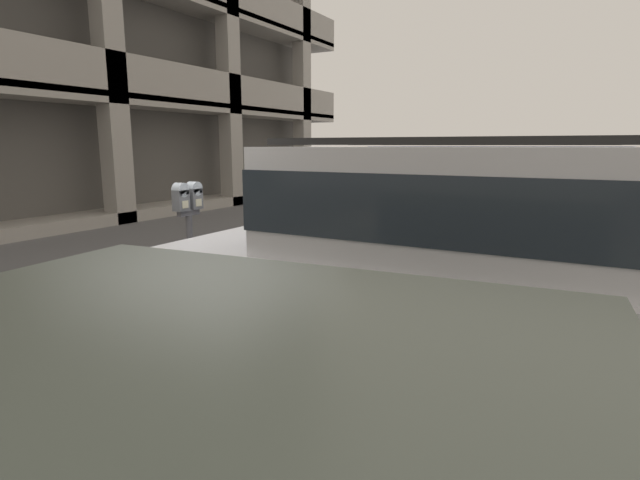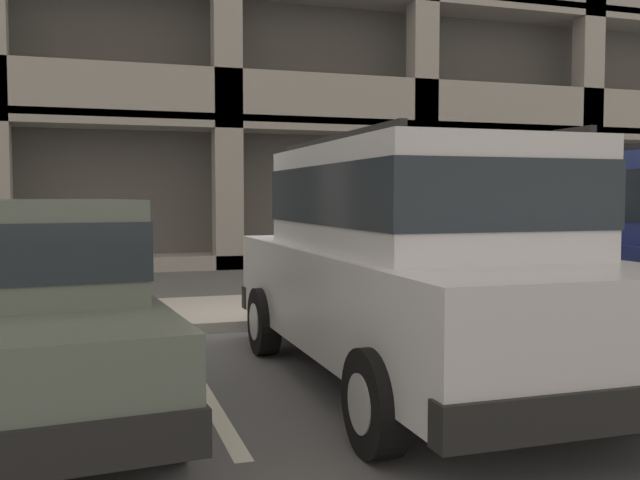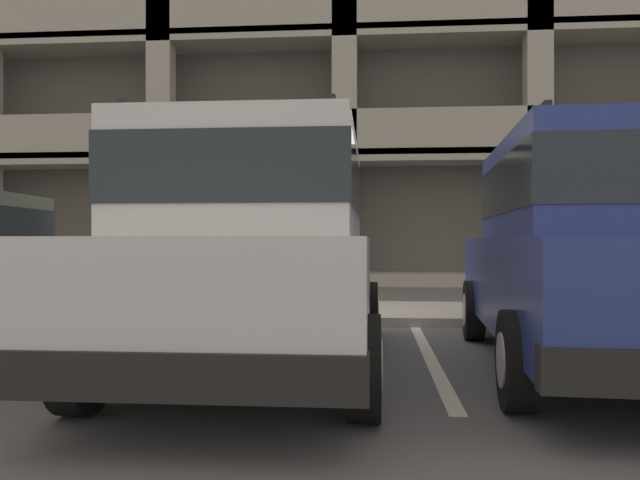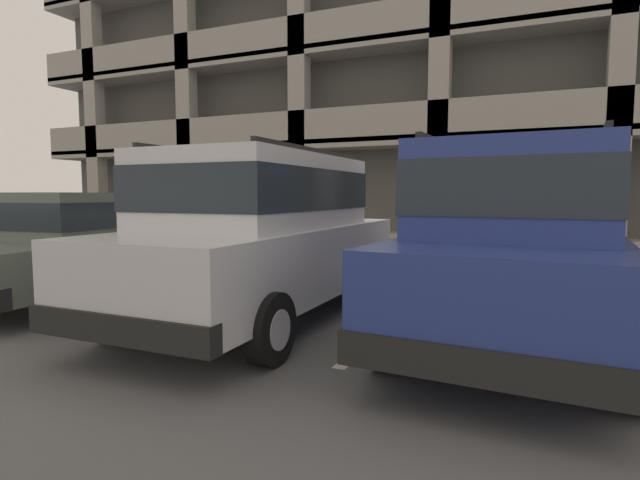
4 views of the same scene
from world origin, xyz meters
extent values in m
cube|color=#565659|center=(0.00, 0.00, -0.05)|extent=(80.00, 80.00, 0.10)
cube|color=#ADA89E|center=(0.00, 1.30, 0.06)|extent=(40.00, 2.20, 0.12)
cube|color=#606060|center=(-8.00, 1.30, 0.12)|extent=(0.03, 2.16, 0.00)
cube|color=#606060|center=(-4.00, 1.30, 0.12)|extent=(0.03, 2.16, 0.00)
cube|color=#606060|center=(0.00, 1.30, 0.12)|extent=(0.03, 2.16, 0.00)
cube|color=#606060|center=(4.00, 1.30, 0.12)|extent=(0.03, 2.16, 0.00)
cube|color=silver|center=(-4.74, -1.40, 0.00)|extent=(0.12, 4.80, 0.01)
cube|color=silver|center=(-1.58, -1.40, 0.00)|extent=(0.12, 4.80, 0.01)
cube|color=silver|center=(1.58, -1.40, 0.00)|extent=(0.12, 4.80, 0.01)
cube|color=silver|center=(0.09, -2.49, 0.73)|extent=(1.85, 4.70, 0.80)
cube|color=silver|center=(0.09, -2.54, 1.55)|extent=(1.63, 2.92, 0.84)
cube|color=#232B33|center=(0.09, -2.54, 1.57)|extent=(1.65, 2.94, 0.46)
cube|color=black|center=(0.10, -0.18, 0.45)|extent=(1.88, 0.16, 0.24)
cube|color=black|center=(0.09, -4.80, 0.45)|extent=(1.88, 0.16, 0.24)
cube|color=silver|center=(0.67, -0.13, 0.81)|extent=(0.24, 0.03, 0.14)
cube|color=silver|center=(-0.47, -0.13, 0.81)|extent=(0.24, 0.03, 0.14)
cylinder|color=black|center=(1.00, -1.03, 0.33)|extent=(0.20, 0.66, 0.66)
cylinder|color=#B2B2B7|center=(1.00, -1.03, 0.33)|extent=(0.22, 0.36, 0.36)
cylinder|color=black|center=(-0.81, -1.03, 0.33)|extent=(0.20, 0.66, 0.66)
cylinder|color=#B2B2B7|center=(-0.81, -1.03, 0.33)|extent=(0.22, 0.36, 0.36)
cylinder|color=black|center=(0.99, -3.95, 0.33)|extent=(0.20, 0.66, 0.66)
cylinder|color=#B2B2B7|center=(0.99, -3.95, 0.33)|extent=(0.22, 0.36, 0.36)
cylinder|color=black|center=(-0.81, -3.94, 0.33)|extent=(0.20, 0.66, 0.66)
cylinder|color=#B2B2B7|center=(-0.81, -3.94, 0.33)|extent=(0.22, 0.36, 0.36)
cube|color=black|center=(0.78, -2.54, 2.01)|extent=(0.06, 2.62, 0.05)
cube|color=black|center=(-0.60, -2.54, 2.01)|extent=(0.06, 2.62, 0.05)
cube|color=#5B665B|center=(-2.94, -2.32, 0.60)|extent=(2.09, 4.54, 0.60)
cube|color=#5B665B|center=(-2.91, -2.62, 1.22)|extent=(1.67, 2.11, 0.64)
cube|color=#232B33|center=(-2.91, -2.62, 1.24)|extent=(1.70, 2.13, 0.35)
cube|color=black|center=(-3.14, -0.17, 0.42)|extent=(1.74, 0.32, 0.24)
cube|color=silver|center=(-2.62, -0.07, 0.66)|extent=(0.24, 0.05, 0.14)
cube|color=silver|center=(-3.67, -0.16, 0.66)|extent=(0.24, 0.05, 0.14)
cylinder|color=black|center=(-2.24, -0.88, 0.30)|extent=(0.21, 0.61, 0.60)
cylinder|color=#B2B2B7|center=(-2.24, -0.88, 0.30)|extent=(0.21, 0.34, 0.33)
cylinder|color=black|center=(-3.89, -1.03, 0.30)|extent=(0.21, 0.61, 0.60)
cylinder|color=#B2B2B7|center=(-3.89, -1.03, 0.30)|extent=(0.21, 0.34, 0.33)
cylinder|color=black|center=(-1.99, -3.60, 0.30)|extent=(0.21, 0.61, 0.60)
cylinder|color=#B2B2B7|center=(-1.99, -3.60, 0.30)|extent=(0.21, 0.34, 0.33)
cube|color=navy|center=(2.97, -2.24, 0.73)|extent=(2.14, 4.81, 0.80)
cube|color=navy|center=(2.96, -2.29, 1.55)|extent=(1.80, 3.01, 0.84)
cube|color=#232B33|center=(2.96, -2.29, 1.57)|extent=(1.83, 3.04, 0.46)
cube|color=black|center=(3.11, 0.06, 0.45)|extent=(1.88, 0.28, 0.24)
cube|color=black|center=(2.82, -4.55, 0.45)|extent=(1.88, 0.28, 0.24)
cube|color=silver|center=(3.69, 0.07, 0.81)|extent=(0.24, 0.05, 0.14)
cube|color=silver|center=(2.55, 0.15, 0.81)|extent=(0.24, 0.05, 0.14)
cylinder|color=black|center=(3.96, -0.85, 0.33)|extent=(0.24, 0.67, 0.66)
cylinder|color=#B2B2B7|center=(3.96, -0.85, 0.33)|extent=(0.24, 0.38, 0.36)
cylinder|color=black|center=(2.16, -0.73, 0.33)|extent=(0.24, 0.67, 0.66)
cylinder|color=#B2B2B7|center=(2.16, -0.73, 0.33)|extent=(0.24, 0.38, 0.36)
cylinder|color=black|center=(3.77, -3.76, 0.33)|extent=(0.24, 0.67, 0.66)
cylinder|color=#B2B2B7|center=(3.77, -3.76, 0.33)|extent=(0.24, 0.38, 0.36)
cylinder|color=black|center=(1.97, -3.64, 0.33)|extent=(0.24, 0.67, 0.66)
cylinder|color=#B2B2B7|center=(1.97, -3.64, 0.33)|extent=(0.24, 0.38, 0.36)
cube|color=black|center=(3.65, -2.34, 2.01)|extent=(0.22, 2.62, 0.05)
cube|color=black|center=(2.28, -2.25, 2.01)|extent=(0.22, 2.62, 0.05)
cylinder|color=#47474C|center=(0.15, 0.35, 0.68)|extent=(0.07, 0.07, 1.13)
cube|color=#47474C|center=(0.15, 0.35, 1.28)|extent=(0.28, 0.06, 0.06)
cube|color=#515459|center=(0.05, 0.35, 1.42)|extent=(0.15, 0.11, 0.22)
cylinder|color=#9EA8B2|center=(0.05, 0.35, 1.53)|extent=(0.15, 0.11, 0.15)
cube|color=#B7B293|center=(0.05, 0.29, 1.38)|extent=(0.08, 0.01, 0.08)
cube|color=#515459|center=(0.25, 0.35, 1.42)|extent=(0.15, 0.11, 0.22)
cylinder|color=#9EA8B2|center=(0.25, 0.35, 1.53)|extent=(0.15, 0.11, 0.15)
cube|color=#B7B293|center=(0.25, 0.29, 1.38)|extent=(0.08, 0.01, 0.08)
cube|color=gray|center=(0.37, 12.08, 0.15)|extent=(32.00, 10.00, 0.30)
cube|color=gray|center=(0.37, 12.08, 3.15)|extent=(32.00, 10.00, 0.30)
cube|color=gray|center=(0.37, 7.18, 3.70)|extent=(32.00, 0.20, 1.10)
cube|color=gray|center=(0.37, 12.08, 6.15)|extent=(32.00, 10.00, 0.30)
cube|color=gray|center=(0.37, 7.18, 6.70)|extent=(32.00, 0.20, 1.10)
cube|color=gray|center=(-13.35, 7.33, 9.00)|extent=(0.60, 0.50, 18.00)
camera|label=1|loc=(-3.76, -3.43, 1.98)|focal=28.00mm
camera|label=2|loc=(-2.40, -7.83, 1.56)|focal=40.00mm
camera|label=3|loc=(1.04, -7.77, 1.11)|focal=35.00mm
camera|label=4|loc=(3.13, -7.73, 1.51)|focal=28.00mm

